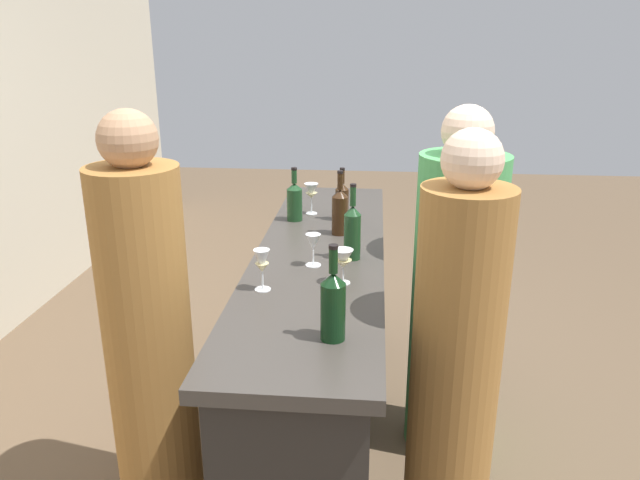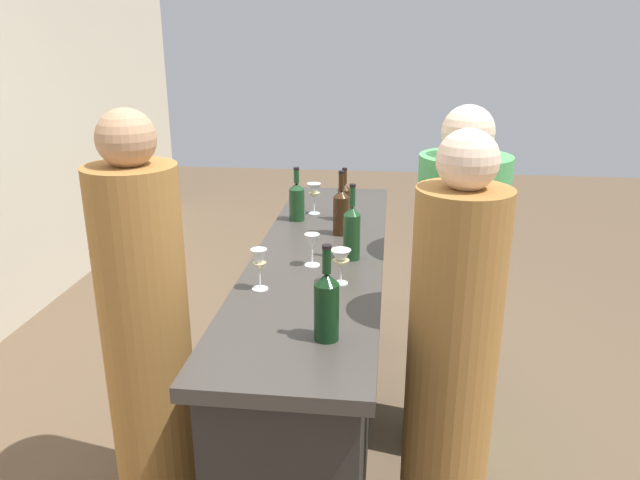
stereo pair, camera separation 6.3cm
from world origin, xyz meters
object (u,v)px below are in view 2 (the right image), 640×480
wine_bottle_second_right_olive_green (297,200)px  person_center_guest (451,373)px  wine_bottle_second_left_olive_green (352,231)px  wine_glass_near_right (314,192)px  person_left_guest (455,301)px  wine_bottle_center_amber_brown (341,211)px  wine_glass_far_left (259,263)px  wine_bottle_rightmost_amber_brown (344,201)px  wine_glass_near_center (312,244)px  person_right_guest (146,334)px  wine_glass_near_left (341,260)px  wine_bottle_leftmost_dark_green (327,304)px

wine_bottle_second_right_olive_green → person_center_guest: (-1.07, -0.71, -0.31)m
wine_bottle_second_left_olive_green → wine_glass_near_right: (0.66, 0.25, -0.01)m
wine_bottle_second_left_olive_green → person_left_guest: size_ratio=0.20×
wine_bottle_center_amber_brown → wine_glass_far_left: (-0.70, 0.25, -0.01)m
wine_bottle_second_left_olive_green → wine_bottle_second_right_olive_green: (0.53, 0.32, -0.02)m
wine_bottle_rightmost_amber_brown → wine_glass_far_left: size_ratio=1.70×
wine_glass_near_center → person_right_guest: size_ratio=0.08×
wine_bottle_center_amber_brown → wine_glass_near_center: wine_bottle_center_amber_brown is taller
wine_bottle_second_right_olive_green → wine_glass_far_left: wine_bottle_second_right_olive_green is taller
wine_bottle_rightmost_amber_brown → wine_glass_near_left: bearing=-176.3°
wine_bottle_leftmost_dark_green → person_center_guest: 0.57m
wine_bottle_leftmost_dark_green → person_right_guest: bearing=66.7°
wine_bottle_leftmost_dark_green → person_right_guest: size_ratio=0.19×
wine_glass_far_left → wine_glass_near_right: bearing=-4.3°
wine_glass_near_right → person_center_guest: person_center_guest is taller
person_center_guest → wine_glass_near_right: bearing=-74.8°
wine_bottle_center_amber_brown → person_right_guest: 1.07m
wine_glass_far_left → person_right_guest: bearing=95.0°
wine_bottle_rightmost_amber_brown → wine_glass_far_left: bearing=165.2°
person_left_guest → wine_bottle_center_amber_brown: bearing=-37.2°
person_center_guest → person_right_guest: 1.18m
wine_bottle_leftmost_dark_green → wine_glass_near_center: 0.64m
wine_glass_near_left → wine_glass_near_center: 0.22m
wine_bottle_rightmost_amber_brown → wine_bottle_center_amber_brown: bearing=-179.2°
person_center_guest → wine_bottle_rightmost_amber_brown: bearing=-79.8°
person_center_guest → person_right_guest: size_ratio=0.98×
wine_bottle_rightmost_amber_brown → person_center_guest: 1.24m
wine_bottle_leftmost_dark_green → wine_bottle_second_right_olive_green: bearing=12.9°
wine_bottle_rightmost_amber_brown → wine_bottle_second_right_olive_green: bearing=96.5°
wine_bottle_second_right_olive_green → person_center_guest: person_center_guest is taller
wine_glass_near_right → wine_glass_far_left: wine_glass_near_right is taller
wine_glass_near_center → person_left_guest: (0.20, -0.62, -0.32)m
wine_glass_near_right → person_left_guest: size_ratio=0.10×
person_center_guest → wine_bottle_second_left_olive_green: bearing=-66.8°
wine_bottle_leftmost_dark_green → wine_bottle_rightmost_amber_brown: 1.29m
wine_glass_near_center → person_center_guest: person_center_guest is taller
wine_glass_near_right → person_left_guest: bearing=-128.2°
wine_bottle_second_left_olive_green → person_center_guest: bearing=-144.0°
wine_bottle_center_amber_brown → person_left_guest: 0.68m
person_center_guest → person_right_guest: bearing=-19.2°
wine_glass_near_center → wine_glass_near_right: bearing=6.6°
wine_bottle_second_left_olive_green → person_center_guest: 0.75m
wine_glass_near_left → wine_glass_near_center: (0.18, 0.13, 0.00)m
person_right_guest → wine_bottle_leftmost_dark_green: bearing=-43.5°
wine_bottle_center_amber_brown → wine_bottle_rightmost_amber_brown: bearing=0.8°
wine_bottle_center_amber_brown → person_right_guest: person_right_guest is taller
wine_bottle_rightmost_amber_brown → person_right_guest: size_ratio=0.17×
wine_bottle_second_left_olive_green → wine_glass_near_right: wine_bottle_second_left_olive_green is taller
wine_bottle_center_amber_brown → wine_glass_far_left: wine_bottle_center_amber_brown is taller
wine_bottle_second_left_olive_green → wine_glass_near_center: (-0.10, 0.16, -0.03)m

